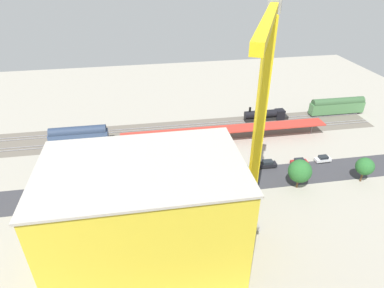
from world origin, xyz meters
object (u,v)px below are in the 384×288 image
at_px(street_tree_0, 239,177).
at_px(traffic_light, 239,177).
at_px(freight_coach_far, 79,136).
at_px(construction_building, 146,218).
at_px(parked_car_1, 299,162).
at_px(street_tree_2, 76,191).
at_px(locomotive, 267,115).
at_px(street_tree_5, 300,171).
at_px(box_truck_0, 124,200).
at_px(parked_car_2, 267,164).
at_px(platform_canopy_near, 226,129).
at_px(street_tree_1, 239,176).
at_px(passenger_coach, 337,106).
at_px(parked_car_0, 323,159).
at_px(street_tree_4, 159,185).
at_px(parked_car_3, 240,169).
at_px(street_tree_3, 365,166).
at_px(tower_crane, 259,121).

relative_size(street_tree_0, traffic_light, 1.13).
xyz_separation_m(freight_coach_far, construction_building, (-16.98, 43.66, 6.87)).
height_order(parked_car_1, construction_building, construction_building).
height_order(street_tree_0, street_tree_2, street_tree_2).
height_order(locomotive, construction_building, construction_building).
xyz_separation_m(locomotive, street_tree_5, (6.10, 35.09, 2.89)).
bearing_deg(street_tree_0, box_truck_0, -1.58).
distance_m(parked_car_2, street_tree_5, 10.59).
bearing_deg(parked_car_1, street_tree_2, 9.37).
distance_m(platform_canopy_near, street_tree_1, 23.38).
bearing_deg(street_tree_5, platform_canopy_near, -65.83).
bearing_deg(locomotive, passenger_coach, -180.00).
height_order(platform_canopy_near, box_truck_0, platform_canopy_near).
bearing_deg(street_tree_5, parked_car_2, -67.96).
bearing_deg(parked_car_1, passenger_coach, -134.68).
xyz_separation_m(platform_canopy_near, passenger_coach, (-41.61, -11.06, -0.67)).
distance_m(parked_car_0, street_tree_5, 15.06).
bearing_deg(platform_canopy_near, parked_car_2, 115.45).
height_order(street_tree_4, traffic_light, street_tree_4).
bearing_deg(traffic_light, locomotive, -120.34).
height_order(parked_car_3, traffic_light, traffic_light).
bearing_deg(box_truck_0, freight_coach_far, -66.25).
xyz_separation_m(parked_car_0, street_tree_3, (-4.57, 9.40, 3.51)).
bearing_deg(street_tree_3, street_tree_0, -0.26).
bearing_deg(parked_car_1, street_tree_1, 22.66).
bearing_deg(box_truck_0, parked_car_2, -166.14).
relative_size(box_truck_0, street_tree_1, 1.44).
bearing_deg(street_tree_4, box_truck_0, -2.74).
relative_size(parked_car_1, street_tree_3, 0.67).
xyz_separation_m(parked_car_1, construction_building, (39.80, 23.44, 9.17)).
bearing_deg(tower_crane, parked_car_2, -120.71).
distance_m(locomotive, street_tree_5, 35.73).
distance_m(locomotive, construction_building, 65.09).
height_order(tower_crane, street_tree_4, tower_crane).
bearing_deg(passenger_coach, street_tree_4, 29.23).
relative_size(street_tree_2, street_tree_5, 1.21).
height_order(platform_canopy_near, traffic_light, traffic_light).
distance_m(passenger_coach, traffic_light, 56.71).
xyz_separation_m(parked_car_0, parked_car_3, (22.64, 0.42, -0.02)).
xyz_separation_m(platform_canopy_near, street_tree_4, (21.07, 24.02, 1.20)).
bearing_deg(street_tree_3, parked_car_1, -39.19).
distance_m(freight_coach_far, street_tree_2, 29.35).
bearing_deg(street_tree_5, parked_car_1, -118.64).
height_order(parked_car_0, traffic_light, traffic_light).
bearing_deg(parked_car_1, street_tree_5, 61.36).
distance_m(locomotive, parked_car_0, 26.71).
bearing_deg(parked_car_2, box_truck_0, 13.86).
height_order(freight_coach_far, parked_car_1, freight_coach_far).
distance_m(street_tree_2, street_tree_5, 48.66).
xyz_separation_m(locomotive, street_tree_4, (37.95, 35.08, 3.27)).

